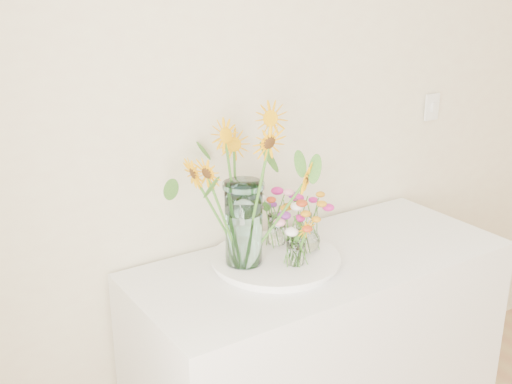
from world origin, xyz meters
The scene contains 10 objects.
counter centered at (-0.49, 1.93, 0.45)m, with size 1.40×0.60×0.90m, color white.
tray centered at (-0.66, 1.98, 0.91)m, with size 0.43×0.43×0.03m, color white.
mason_jar centered at (-0.78, 2.00, 1.07)m, with size 0.13×0.13×0.30m, color #AADFE2.
sunflower_bouquet centered at (-0.78, 2.00, 1.20)m, with size 0.69×0.69×0.55m, color #EAA004, non-canonical shape.
small_vase_a centered at (-0.64, 1.89, 0.98)m, with size 0.06×0.06×0.11m, color white.
wildflower_posy_a centered at (-0.64, 1.89, 1.02)m, with size 0.19×0.19×0.20m, color orange, non-canonical shape.
small_vase_b centered at (-0.54, 1.97, 1.00)m, with size 0.10×0.10×0.15m, color white, non-canonical shape.
wildflower_posy_b centered at (-0.54, 1.97, 1.04)m, with size 0.21×0.21×0.24m, color orange, non-canonical shape.
small_vase_c centered at (-0.59, 2.07, 0.98)m, with size 0.07×0.07×0.12m, color white.
wildflower_posy_c centered at (-0.59, 2.07, 1.03)m, with size 0.21×0.21×0.21m, color orange, non-canonical shape.
Camera 1 is at (-1.84, 0.30, 1.90)m, focal length 45.00 mm.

